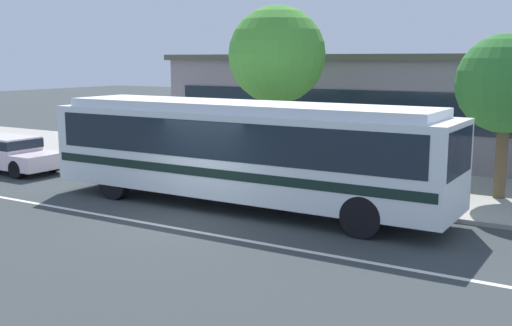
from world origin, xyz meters
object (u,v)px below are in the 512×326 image
(pedestrian_walking_along_curb, at_px, (305,158))
(sedan_behind_bus, at_px, (6,152))
(pedestrian_waiting_near_sign, at_px, (279,154))
(bus_stop_sign, at_px, (374,149))
(street_tree_near_stop, at_px, (277,55))
(transit_bus, at_px, (242,147))
(street_tree_mid_block, at_px, (506,84))

(pedestrian_walking_along_curb, bearing_deg, sedan_behind_bus, -169.36)
(pedestrian_waiting_near_sign, xyz_separation_m, bus_stop_sign, (3.59, -1.10, 0.59))
(pedestrian_waiting_near_sign, relative_size, bus_stop_sign, 0.69)
(bus_stop_sign, bearing_deg, pedestrian_waiting_near_sign, 162.88)
(bus_stop_sign, distance_m, street_tree_near_stop, 5.78)
(transit_bus, xyz_separation_m, sedan_behind_bus, (-10.55, 0.28, -0.98))
(street_tree_near_stop, relative_size, street_tree_mid_block, 1.23)
(pedestrian_walking_along_curb, distance_m, street_tree_mid_block, 6.09)
(sedan_behind_bus, xyz_separation_m, street_tree_near_stop, (9.24, 3.97, 3.50))
(street_tree_near_stop, bearing_deg, street_tree_mid_block, 1.72)
(pedestrian_waiting_near_sign, bearing_deg, sedan_behind_bus, -166.21)
(street_tree_mid_block, bearing_deg, pedestrian_waiting_near_sign, -165.18)
(pedestrian_waiting_near_sign, height_order, street_tree_mid_block, street_tree_mid_block)
(transit_bus, relative_size, pedestrian_walking_along_curb, 6.90)
(pedestrian_waiting_near_sign, bearing_deg, bus_stop_sign, -17.12)
(transit_bus, bearing_deg, street_tree_mid_block, 36.59)
(pedestrian_walking_along_curb, relative_size, street_tree_mid_block, 0.36)
(sedan_behind_bus, bearing_deg, pedestrian_waiting_near_sign, 13.79)
(pedestrian_walking_along_curb, height_order, street_tree_mid_block, street_tree_mid_block)
(sedan_behind_bus, distance_m, street_tree_mid_block, 17.29)
(pedestrian_waiting_near_sign, xyz_separation_m, pedestrian_walking_along_curb, (1.13, -0.37, 0.01))
(transit_bus, bearing_deg, pedestrian_walking_along_curb, 72.65)
(street_tree_near_stop, bearing_deg, pedestrian_walking_along_curb, -41.94)
(pedestrian_walking_along_curb, bearing_deg, street_tree_mid_block, 21.43)
(street_tree_mid_block, bearing_deg, bus_stop_sign, -135.08)
(sedan_behind_bus, xyz_separation_m, pedestrian_walking_along_curb, (11.30, 2.12, 0.40))
(transit_bus, height_order, pedestrian_walking_along_curb, transit_bus)
(pedestrian_waiting_near_sign, bearing_deg, street_tree_mid_block, 14.82)
(pedestrian_walking_along_curb, distance_m, street_tree_near_stop, 4.15)
(pedestrian_waiting_near_sign, distance_m, street_tree_near_stop, 3.57)
(bus_stop_sign, relative_size, street_tree_near_stop, 0.42)
(street_tree_mid_block, bearing_deg, pedestrian_walking_along_curb, -158.57)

